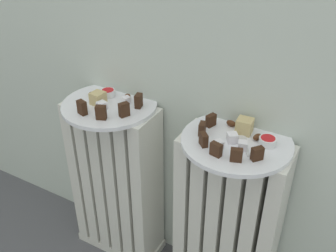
# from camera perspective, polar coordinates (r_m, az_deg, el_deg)

# --- Properties ---
(radiator_left) EXTENTS (0.31, 0.14, 0.60)m
(radiator_left) POSITION_cam_1_polar(r_m,az_deg,el_deg) (1.35, -7.67, -8.47)
(radiator_left) COLOR silver
(radiator_left) RESTS_ON ground_plane
(radiator_right) EXTENTS (0.31, 0.14, 0.60)m
(radiator_right) POSITION_cam_1_polar(r_m,az_deg,el_deg) (1.20, 8.78, -14.58)
(radiator_right) COLOR silver
(radiator_right) RESTS_ON ground_plane
(plate_left) EXTENTS (0.29, 0.29, 0.01)m
(plate_left) POSITION_cam_1_polar(r_m,az_deg,el_deg) (1.17, -8.73, 3.14)
(plate_left) COLOR white
(plate_left) RESTS_ON radiator_left
(plate_right) EXTENTS (0.29, 0.29, 0.01)m
(plate_right) POSITION_cam_1_polar(r_m,az_deg,el_deg) (1.00, 10.20, -2.30)
(plate_right) COLOR white
(plate_right) RESTS_ON radiator_right
(dark_cake_slice_left_0) EXTENTS (0.03, 0.03, 0.04)m
(dark_cake_slice_left_0) POSITION_cam_1_polar(r_m,az_deg,el_deg) (1.12, -12.72, 2.71)
(dark_cake_slice_left_0) COLOR #382114
(dark_cake_slice_left_0) RESTS_ON plate_left
(dark_cake_slice_left_1) EXTENTS (0.03, 0.03, 0.04)m
(dark_cake_slice_left_1) POSITION_cam_1_polar(r_m,az_deg,el_deg) (1.08, -9.98, 2.00)
(dark_cake_slice_left_1) COLOR #382114
(dark_cake_slice_left_1) RESTS_ON plate_left
(dark_cake_slice_left_2) EXTENTS (0.03, 0.03, 0.04)m
(dark_cake_slice_left_2) POSITION_cam_1_polar(r_m,az_deg,el_deg) (1.08, -6.58, 2.44)
(dark_cake_slice_left_2) COLOR #382114
(dark_cake_slice_left_2) RESTS_ON plate_left
(dark_cake_slice_left_3) EXTENTS (0.02, 0.03, 0.04)m
(dark_cake_slice_left_3) POSITION_cam_1_polar(r_m,az_deg,el_deg) (1.13, -4.43, 3.77)
(dark_cake_slice_left_3) COLOR #382114
(dark_cake_slice_left_3) RESTS_ON plate_left
(marble_cake_slice_left_0) EXTENTS (0.04, 0.04, 0.04)m
(marble_cake_slice_left_0) POSITION_cam_1_polar(r_m,az_deg,el_deg) (1.16, -10.41, 4.11)
(marble_cake_slice_left_0) COLOR tan
(marble_cake_slice_left_0) RESTS_ON plate_left
(turkish_delight_left_0) EXTENTS (0.03, 0.03, 0.03)m
(turkish_delight_left_0) POSITION_cam_1_polar(r_m,az_deg,el_deg) (1.13, -9.85, 2.98)
(turkish_delight_left_0) COLOR white
(turkish_delight_left_0) RESTS_ON plate_left
(turkish_delight_left_1) EXTENTS (0.03, 0.03, 0.02)m
(turkish_delight_left_1) POSITION_cam_1_polar(r_m,az_deg,el_deg) (1.16, -6.22, 3.90)
(turkish_delight_left_1) COLOR white
(turkish_delight_left_1) RESTS_ON plate_left
(medjool_date_left_0) EXTENTS (0.03, 0.03, 0.02)m
(medjool_date_left_0) POSITION_cam_1_polar(r_m,az_deg,el_deg) (1.18, -6.07, 4.41)
(medjool_date_left_0) COLOR #4C2814
(medjool_date_left_0) RESTS_ON plate_left
(medjool_date_left_1) EXTENTS (0.03, 0.03, 0.02)m
(medjool_date_left_1) POSITION_cam_1_polar(r_m,az_deg,el_deg) (1.21, -11.16, 4.69)
(medjool_date_left_1) COLOR #4C2814
(medjool_date_left_1) RESTS_ON plate_left
(jam_bowl_left) EXTENTS (0.04, 0.04, 0.02)m
(jam_bowl_left) POSITION_cam_1_polar(r_m,az_deg,el_deg) (1.21, -8.95, 4.95)
(jam_bowl_left) COLOR white
(jam_bowl_left) RESTS_ON plate_left
(dark_cake_slice_right_0) EXTENTS (0.02, 0.03, 0.03)m
(dark_cake_slice_right_0) POSITION_cam_1_polar(r_m,az_deg,el_deg) (1.04, 6.43, 0.85)
(dark_cake_slice_right_0) COLOR #382114
(dark_cake_slice_right_0) RESTS_ON plate_right
(dark_cake_slice_right_1) EXTENTS (0.02, 0.03, 0.03)m
(dark_cake_slice_right_1) POSITION_cam_1_polar(r_m,az_deg,el_deg) (1.00, 5.12, -0.41)
(dark_cake_slice_right_1) COLOR #382114
(dark_cake_slice_right_1) RESTS_ON plate_right
(dark_cake_slice_right_2) EXTENTS (0.03, 0.03, 0.03)m
(dark_cake_slice_right_2) POSITION_cam_1_polar(r_m,az_deg,el_deg) (0.96, 5.34, -2.02)
(dark_cake_slice_right_2) COLOR #382114
(dark_cake_slice_right_2) RESTS_ON plate_right
(dark_cake_slice_right_3) EXTENTS (0.03, 0.02, 0.03)m
(dark_cake_slice_right_3) POSITION_cam_1_polar(r_m,az_deg,el_deg) (0.93, 7.19, -3.49)
(dark_cake_slice_right_3) COLOR #382114
(dark_cake_slice_right_3) RESTS_ON plate_right
(dark_cake_slice_right_4) EXTENTS (0.03, 0.02, 0.03)m
(dark_cake_slice_right_4) POSITION_cam_1_polar(r_m,az_deg,el_deg) (0.92, 10.17, -4.28)
(dark_cake_slice_right_4) COLOR #382114
(dark_cake_slice_right_4) RESTS_ON plate_right
(dark_cake_slice_right_5) EXTENTS (0.03, 0.03, 0.03)m
(dark_cake_slice_right_5) POSITION_cam_1_polar(r_m,az_deg,el_deg) (0.93, 13.19, -4.05)
(dark_cake_slice_right_5) COLOR #382114
(dark_cake_slice_right_5) RESTS_ON plate_right
(marble_cake_slice_right_0) EXTENTS (0.04, 0.04, 0.04)m
(marble_cake_slice_right_0) POSITION_cam_1_polar(r_m,az_deg,el_deg) (1.02, 11.35, 0.00)
(marble_cake_slice_right_0) COLOR tan
(marble_cake_slice_right_0) RESTS_ON plate_right
(turkish_delight_right_0) EXTENTS (0.03, 0.03, 0.02)m
(turkish_delight_right_0) POSITION_cam_1_polar(r_m,az_deg,el_deg) (0.98, 9.57, -1.74)
(turkish_delight_right_0) COLOR white
(turkish_delight_right_0) RESTS_ON plate_right
(turkish_delight_right_1) EXTENTS (0.03, 0.03, 0.02)m
(turkish_delight_right_1) POSITION_cam_1_polar(r_m,az_deg,el_deg) (0.96, 11.07, -2.88)
(turkish_delight_right_1) COLOR white
(turkish_delight_right_1) RESTS_ON plate_right
(turkish_delight_right_2) EXTENTS (0.03, 0.03, 0.02)m
(turkish_delight_right_2) POSITION_cam_1_polar(r_m,az_deg,el_deg) (0.95, 7.51, -2.78)
(turkish_delight_right_2) COLOR white
(turkish_delight_right_2) RESTS_ON plate_right
(medjool_date_right_0) EXTENTS (0.03, 0.02, 0.02)m
(medjool_date_right_0) POSITION_cam_1_polar(r_m,az_deg,el_deg) (1.05, 9.41, 0.40)
(medjool_date_right_0) COLOR #4C2814
(medjool_date_right_0) RESTS_ON plate_right
(medjool_date_right_1) EXTENTS (0.03, 0.03, 0.02)m
(medjool_date_right_1) POSITION_cam_1_polar(r_m,az_deg,el_deg) (1.01, 13.21, -1.61)
(medjool_date_right_1) COLOR #4C2814
(medjool_date_right_1) RESTS_ON plate_right
(jam_bowl_right) EXTENTS (0.04, 0.04, 0.02)m
(jam_bowl_right) POSITION_cam_1_polar(r_m,az_deg,el_deg) (0.99, 14.66, -2.17)
(jam_bowl_right) COLOR white
(jam_bowl_right) RESTS_ON plate_right
(fork) EXTENTS (0.06, 0.09, 0.00)m
(fork) POSITION_cam_1_polar(r_m,az_deg,el_deg) (0.99, 11.34, -2.59)
(fork) COLOR silver
(fork) RESTS_ON plate_right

